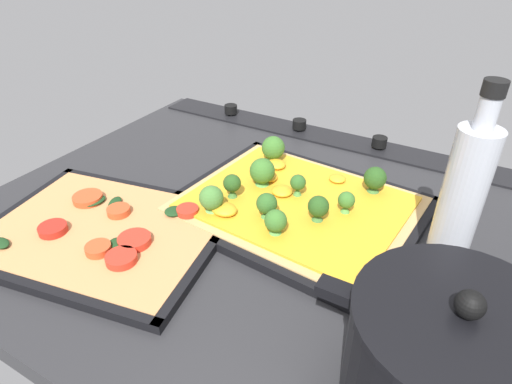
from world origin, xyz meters
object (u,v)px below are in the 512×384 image
object	(u,v)px
broccoli_pizza	(292,199)
baking_tray_back	(104,234)
baking_tray_front	(297,209)
veggie_pizza_back	(104,230)
oil_bottle	(460,204)
cooking_pot	(450,359)

from	to	relation	value
broccoli_pizza	baking_tray_back	bearing A→B (deg)	43.97
baking_tray_front	baking_tray_back	xyz separation A→B (cm)	(20.75, 18.96, 0.01)
baking_tray_front	veggie_pizza_back	distance (cm)	27.91
broccoli_pizza	baking_tray_front	bearing A→B (deg)	171.83
baking_tray_front	oil_bottle	bearing A→B (deg)	171.18
baking_tray_back	cooking_pot	distance (cm)	45.27
oil_bottle	baking_tray_back	bearing A→B (deg)	20.44
baking_tray_front	broccoli_pizza	distance (cm)	1.82
baking_tray_back	veggie_pizza_back	bearing A→B (deg)	-150.42
veggie_pizza_back	oil_bottle	world-z (taller)	oil_bottle
baking_tray_front	broccoli_pizza	size ratio (longest dim) A/B	1.07
baking_tray_back	oil_bottle	size ratio (longest dim) A/B	1.47
baking_tray_front	oil_bottle	size ratio (longest dim) A/B	1.51
veggie_pizza_back	cooking_pot	distance (cm)	45.02
veggie_pizza_back	baking_tray_back	bearing A→B (deg)	29.58
veggie_pizza_back	oil_bottle	bearing A→B (deg)	-159.60
oil_bottle	broccoli_pizza	bearing A→B (deg)	-8.79
baking_tray_front	veggie_pizza_back	world-z (taller)	veggie_pizza_back
baking_tray_front	cooking_pot	xyz separation A→B (cm)	(-24.18, 21.03, 5.20)
baking_tray_back	oil_bottle	bearing A→B (deg)	-159.56
broccoli_pizza	cooking_pot	distance (cm)	33.06
baking_tray_front	baking_tray_back	world-z (taller)	same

